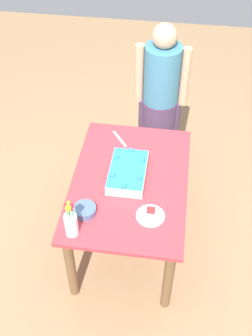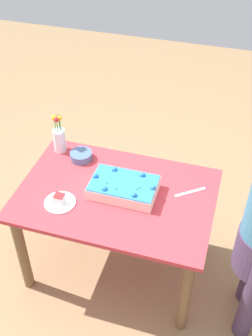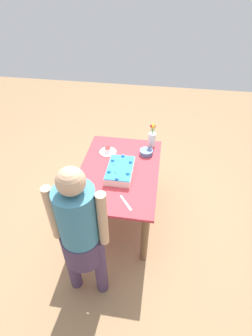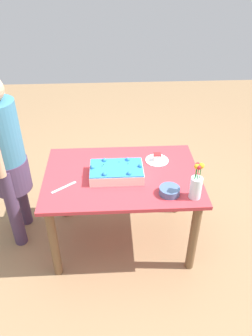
{
  "view_description": "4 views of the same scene",
  "coord_description": "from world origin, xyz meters",
  "px_view_note": "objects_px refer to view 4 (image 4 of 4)",
  "views": [
    {
      "loc": [
        -2.07,
        -0.27,
        2.95
      ],
      "look_at": [
        0.02,
        0.03,
        0.83
      ],
      "focal_mm": 45.0,
      "sensor_mm": 36.0,
      "label": 1
    },
    {
      "loc": [
        0.62,
        -1.81,
        2.55
      ],
      "look_at": [
        0.04,
        0.09,
        0.87
      ],
      "focal_mm": 45.0,
      "sensor_mm": 36.0,
      "label": 2
    },
    {
      "loc": [
        2.07,
        0.4,
        2.53
      ],
      "look_at": [
        0.06,
        0.09,
        0.82
      ],
      "focal_mm": 28.0,
      "sensor_mm": 36.0,
      "label": 3
    },
    {
      "loc": [
        0.08,
        2.09,
        2.25
      ],
      "look_at": [
        -0.03,
        0.01,
        0.79
      ],
      "focal_mm": 35.0,
      "sensor_mm": 36.0,
      "label": 4
    }
  ],
  "objects_px": {
    "fruit_bowl": "(170,191)",
    "person_standing": "(6,154)",
    "sheet_cake": "(117,172)",
    "flower_vase": "(196,185)",
    "cake_knife": "(64,187)",
    "serving_plate_with_slice": "(157,159)"
  },
  "relations": [
    {
      "from": "serving_plate_with_slice",
      "to": "person_standing",
      "type": "xyz_separation_m",
      "value": [
        1.22,
        0.04,
        0.12
      ]
    },
    {
      "from": "serving_plate_with_slice",
      "to": "person_standing",
      "type": "relative_size",
      "value": 0.13
    },
    {
      "from": "serving_plate_with_slice",
      "to": "fruit_bowl",
      "type": "bearing_deg",
      "value": 94.31
    },
    {
      "from": "person_standing",
      "to": "cake_knife",
      "type": "bearing_deg",
      "value": -30.84
    },
    {
      "from": "person_standing",
      "to": "flower_vase",
      "type": "bearing_deg",
      "value": -17.29
    },
    {
      "from": "sheet_cake",
      "to": "fruit_bowl",
      "type": "relative_size",
      "value": 2.72
    },
    {
      "from": "fruit_bowl",
      "to": "person_standing",
      "type": "bearing_deg",
      "value": -17.59
    },
    {
      "from": "cake_knife",
      "to": "flower_vase",
      "type": "xyz_separation_m",
      "value": [
        -0.95,
        0.16,
        0.11
      ]
    },
    {
      "from": "cake_knife",
      "to": "person_standing",
      "type": "xyz_separation_m",
      "value": [
        0.47,
        -0.28,
        0.13
      ]
    },
    {
      "from": "serving_plate_with_slice",
      "to": "cake_knife",
      "type": "height_order",
      "value": "serving_plate_with_slice"
    },
    {
      "from": "sheet_cake",
      "to": "person_standing",
      "type": "bearing_deg",
      "value": -10.37
    },
    {
      "from": "cake_knife",
      "to": "fruit_bowl",
      "type": "bearing_deg",
      "value": -45.62
    },
    {
      "from": "sheet_cake",
      "to": "flower_vase",
      "type": "xyz_separation_m",
      "value": [
        -0.55,
        0.28,
        0.07
      ]
    },
    {
      "from": "fruit_bowl",
      "to": "flower_vase",
      "type": "bearing_deg",
      "value": 164.92
    },
    {
      "from": "fruit_bowl",
      "to": "person_standing",
      "type": "distance_m",
      "value": 1.32
    },
    {
      "from": "flower_vase",
      "to": "person_standing",
      "type": "relative_size",
      "value": 0.2
    },
    {
      "from": "cake_knife",
      "to": "sheet_cake",
      "type": "bearing_deg",
      "value": -20.26
    },
    {
      "from": "sheet_cake",
      "to": "serving_plate_with_slice",
      "type": "bearing_deg",
      "value": -149.62
    },
    {
      "from": "cake_knife",
      "to": "serving_plate_with_slice",
      "type": "bearing_deg",
      "value": -13.7
    },
    {
      "from": "cake_knife",
      "to": "fruit_bowl",
      "type": "relative_size",
      "value": 1.37
    },
    {
      "from": "cake_knife",
      "to": "flower_vase",
      "type": "relative_size",
      "value": 0.72
    },
    {
      "from": "flower_vase",
      "to": "fruit_bowl",
      "type": "distance_m",
      "value": 0.2
    }
  ]
}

